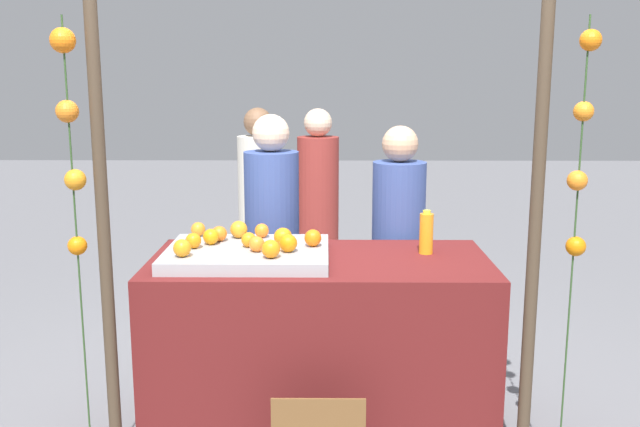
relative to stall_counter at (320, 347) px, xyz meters
The scene contains 24 objects.
stall_counter is the anchor object (origin of this frame).
orange_tray 0.61m from the stall_counter, behind, with size 0.80×0.62×0.06m, color #9EA0A5.
orange_0 0.84m from the stall_counter, behind, with size 0.08×0.08×0.08m, color orange.
orange_1 0.65m from the stall_counter, 135.69° to the right, with size 0.09×0.09×0.09m, color orange.
orange_2 0.67m from the stall_counter, 146.36° to the left, with size 0.07×0.07×0.07m, color orange.
orange_3 0.60m from the stall_counter, behind, with size 0.09×0.09×0.09m, color orange.
orange_4 0.60m from the stall_counter, 145.56° to the right, with size 0.09×0.09×0.09m, color orange.
orange_5 0.89m from the stall_counter, 160.31° to the left, with size 0.08×0.08×0.08m, color orange.
orange_6 0.65m from the stall_counter, 161.71° to the right, with size 0.08×0.08×0.08m, color orange.
orange_7 0.78m from the stall_counter, 167.26° to the left, with size 0.08×0.08×0.08m, color orange.
orange_8 0.66m from the stall_counter, behind, with size 0.07×0.07×0.07m, color orange.
orange_9 0.74m from the stall_counter, 155.48° to the left, with size 0.09×0.09×0.09m, color orange.
orange_10 0.57m from the stall_counter, 162.58° to the left, with size 0.09×0.09×0.09m, color orange.
orange_11 0.88m from the stall_counter, 162.61° to the right, with size 0.08×0.08×0.08m, color orange.
orange_12 0.79m from the stall_counter, behind, with size 0.08×0.08×0.08m, color orange.
juice_bottle 0.80m from the stall_counter, 11.44° to the left, with size 0.07×0.07×0.23m.
vendor_left 0.80m from the stall_counter, 112.91° to the left, with size 0.32×0.32×1.61m.
vendor_right 0.82m from the stall_counter, 54.42° to the left, with size 0.31×0.31×1.55m.
crowd_person_0 1.96m from the stall_counter, 90.92° to the left, with size 0.32×0.32×1.59m.
crowd_person_1 2.00m from the stall_counter, 104.14° to the left, with size 0.32×0.32×1.59m.
canopy_post_left 1.24m from the stall_counter, 154.00° to the right, with size 0.06×0.06×2.30m, color #473828.
canopy_post_right 1.24m from the stall_counter, 26.00° to the right, with size 0.06×0.06×2.30m, color #473828.
garland_strand_left 1.61m from the stall_counter, 154.48° to the right, with size 0.11×0.10×2.07m.
garland_strand_right 1.60m from the stall_counter, 24.06° to the right, with size 0.10×0.10×2.07m.
Camera 1 is at (0.03, -3.40, 1.83)m, focal length 39.52 mm.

